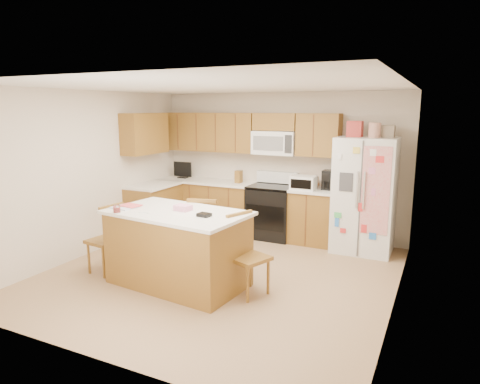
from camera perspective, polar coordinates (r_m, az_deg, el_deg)
The scene contains 9 objects.
ground at distance 5.95m, azimuth -2.76°, elevation -10.92°, with size 4.50×4.50×0.00m, color #987458.
room_shell at distance 5.57m, azimuth -2.90°, elevation 2.95°, with size 4.60×4.60×2.52m.
cabinetry at distance 7.68m, azimuth -2.93°, elevation 1.21°, with size 3.36×1.56×2.15m.
stove at distance 7.49m, azimuth 4.26°, elevation -2.50°, with size 0.76×0.65×1.13m.
refrigerator at distance 6.93m, azimuth 16.30°, elevation -0.24°, with size 0.90×0.79×2.04m.
island at distance 5.55m, azimuth -8.27°, elevation -7.35°, with size 1.85×1.20×1.05m.
windsor_chair_left at distance 6.14m, azimuth -17.38°, elevation -6.14°, with size 0.45×0.47×0.98m.
windsor_chair_back at distance 6.12m, azimuth -4.65°, elevation -5.57°, with size 0.52×0.51×1.01m.
windsor_chair_right at distance 5.21m, azimuth 1.03°, elevation -8.64°, with size 0.54×0.55×1.00m.
Camera 1 is at (2.64, -4.85, 2.23)m, focal length 32.00 mm.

